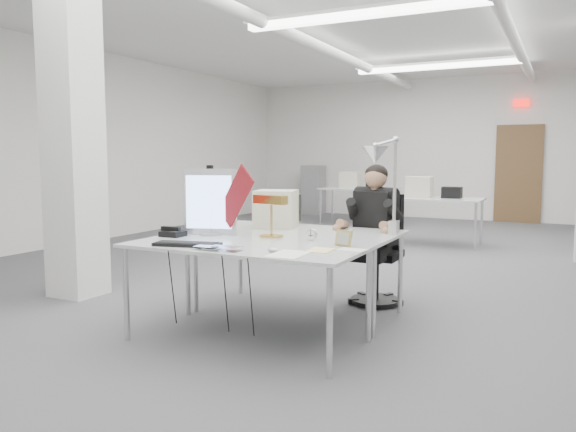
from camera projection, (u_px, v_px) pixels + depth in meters
The scene contains 23 objects.
room_shell at pixel (365, 132), 6.46m from camera, with size 10.04×14.04×3.24m.
desk_main at pixel (246, 246), 4.23m from camera, with size 1.80×0.90×0.03m, color silver.
desk_second at pixel (298, 232), 5.03m from camera, with size 1.80×0.90×0.03m, color silver.
bg_desk_a at pixel (431, 199), 9.04m from camera, with size 1.60×0.80×0.03m, color silver.
bg_desk_b at pixel (359, 189), 11.88m from camera, with size 1.60×0.80×0.03m, color silver.
filing_cabinet at pixel (313, 190), 13.94m from camera, with size 0.45×0.55×1.20m, color gray.
office_chair at pixel (376, 247), 5.36m from camera, with size 0.54×0.54×1.11m, color black, non-canonical shape.
seated_person at pixel (375, 211), 5.28m from camera, with size 0.50×0.63×0.94m, color black, non-canonical shape.
monitor at pixel (210, 202), 4.72m from camera, with size 0.45×0.04×0.56m, color silver.
pennant at pixel (236, 197), 4.56m from camera, with size 0.51×0.01×0.21m, color maroon.
keyboard at pixel (187, 244), 4.15m from camera, with size 0.50×0.17×0.02m, color black.
laptop at pixel (215, 249), 3.92m from camera, with size 0.34×0.22×0.03m, color #BBBBC0.
mouse at pixel (273, 250), 3.88m from camera, with size 0.08×0.05×0.03m, color #BBBABF.
bankers_lamp at pixel (271, 218), 4.59m from camera, with size 0.28×0.11×0.32m, color gold, non-canonical shape.
desk_phone at pixel (173, 234), 4.64m from camera, with size 0.18×0.16×0.04m, color black.
picture_frame_left at pixel (204, 226), 4.84m from camera, with size 0.15×0.01×0.12m, color #AE8D4B.
picture_frame_right at pixel (344, 238), 4.13m from camera, with size 0.15×0.01×0.12m, color #AD974A.
desk_clock at pixel (312, 234), 4.40m from camera, with size 0.09×0.09×0.03m, color #ACADB1.
paper_stack_a at pixel (288, 254), 3.77m from camera, with size 0.22×0.32×0.01m, color white.
paper_stack_b at pixel (320, 250), 3.93m from camera, with size 0.16×0.22×0.01m, color #FFE398.
paper_stack_c at pixel (352, 250), 3.95m from camera, with size 0.20×0.14×0.01m, color silver.
beige_monitor at pixel (276, 209), 5.22m from camera, with size 0.37×0.35×0.35m, color beige.
architect_lamp at pixel (386, 184), 4.49m from camera, with size 0.24×0.69×0.88m, color silver, non-canonical shape.
Camera 1 is at (2.15, -6.10, 1.41)m, focal length 35.00 mm.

